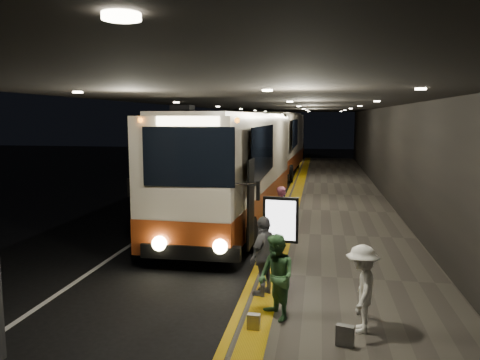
% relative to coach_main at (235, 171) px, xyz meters
% --- Properties ---
extents(ground, '(90.00, 90.00, 0.00)m').
position_rel_coach_main_xyz_m(ground, '(-0.77, -3.08, -1.90)').
color(ground, black).
extents(lane_line_white, '(0.12, 50.00, 0.01)m').
position_rel_coach_main_xyz_m(lane_line_white, '(-2.57, 1.92, -1.89)').
color(lane_line_white, silver).
rests_on(lane_line_white, ground).
extents(kerb_stripe_yellow, '(0.18, 50.00, 0.01)m').
position_rel_coach_main_xyz_m(kerb_stripe_yellow, '(1.58, 1.92, -1.89)').
color(kerb_stripe_yellow, gold).
rests_on(kerb_stripe_yellow, ground).
extents(sidewalk, '(4.50, 50.00, 0.15)m').
position_rel_coach_main_xyz_m(sidewalk, '(3.98, 1.92, -1.82)').
color(sidewalk, '#514C44').
rests_on(sidewalk, ground).
extents(tactile_strip, '(0.50, 50.00, 0.01)m').
position_rel_coach_main_xyz_m(tactile_strip, '(2.08, 1.92, -1.74)').
color(tactile_strip, gold).
rests_on(tactile_strip, sidewalk).
extents(terminal_wall, '(0.10, 50.00, 6.00)m').
position_rel_coach_main_xyz_m(terminal_wall, '(6.23, 1.92, 1.10)').
color(terminal_wall, black).
rests_on(terminal_wall, ground).
extents(support_columns, '(0.80, 24.80, 4.40)m').
position_rel_coach_main_xyz_m(support_columns, '(-2.27, 0.92, 0.30)').
color(support_columns, black).
rests_on(support_columns, ground).
extents(canopy, '(9.00, 50.00, 0.40)m').
position_rel_coach_main_xyz_m(canopy, '(1.73, 1.92, 2.70)').
color(canopy, black).
rests_on(canopy, support_columns).
extents(coach_main, '(3.14, 12.78, 3.96)m').
position_rel_coach_main_xyz_m(coach_main, '(0.00, 0.00, 0.00)').
color(coach_main, beige).
rests_on(coach_main, ground).
extents(coach_second, '(3.18, 13.13, 4.10)m').
position_rel_coach_main_xyz_m(coach_second, '(0.19, 15.08, 0.07)').
color(coach_second, beige).
rests_on(coach_second, ground).
extents(coach_third, '(3.08, 12.27, 3.83)m').
position_rel_coach_main_xyz_m(coach_third, '(0.18, 29.71, -0.06)').
color(coach_third, beige).
rests_on(coach_third, ground).
extents(passenger_boarding, '(0.41, 0.61, 1.63)m').
position_rel_coach_main_xyz_m(passenger_boarding, '(2.03, -2.74, -0.94)').
color(passenger_boarding, '#B05276').
rests_on(passenger_boarding, sidewalk).
extents(passenger_waiting_green, '(0.84, 0.92, 1.61)m').
position_rel_coach_main_xyz_m(passenger_waiting_green, '(2.39, -8.75, -0.94)').
color(passenger_waiting_green, '#417544').
rests_on(passenger_waiting_green, sidewalk).
extents(passenger_waiting_white, '(0.59, 1.06, 1.56)m').
position_rel_coach_main_xyz_m(passenger_waiting_white, '(3.92, -9.02, -0.97)').
color(passenger_waiting_white, white).
rests_on(passenger_waiting_white, sidewalk).
extents(passenger_waiting_grey, '(0.89, 1.13, 1.72)m').
position_rel_coach_main_xyz_m(passenger_waiting_grey, '(2.03, -7.61, -0.89)').
color(passenger_waiting_grey, '#545359').
rests_on(passenger_waiting_grey, sidewalk).
extents(bag_polka, '(0.32, 0.20, 0.36)m').
position_rel_coach_main_xyz_m(bag_polka, '(3.62, -9.64, -1.57)').
color(bag_polka, black).
rests_on(bag_polka, sidewalk).
extents(bag_plain, '(0.24, 0.15, 0.29)m').
position_rel_coach_main_xyz_m(bag_plain, '(2.04, -9.29, -1.61)').
color(bag_plain, silver).
rests_on(bag_plain, sidewalk).
extents(info_sign, '(0.88, 0.19, 1.84)m').
position_rel_coach_main_xyz_m(info_sign, '(2.23, -5.94, -0.51)').
color(info_sign, black).
rests_on(info_sign, sidewalk).
extents(stanchion_post, '(0.05, 0.05, 1.02)m').
position_rel_coach_main_xyz_m(stanchion_post, '(1.98, -4.58, -1.24)').
color(stanchion_post, black).
rests_on(stanchion_post, sidewalk).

